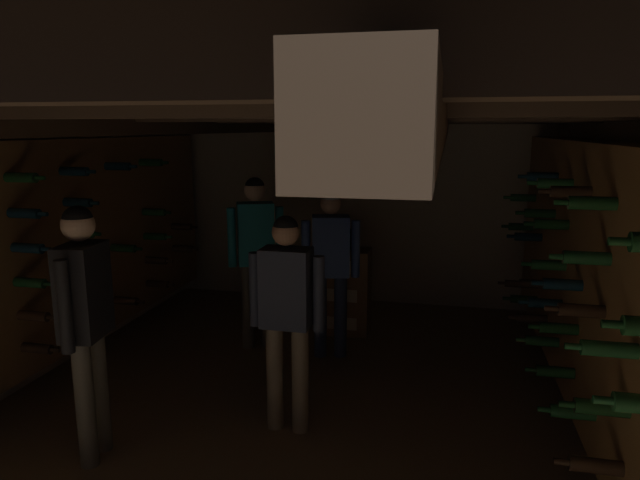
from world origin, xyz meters
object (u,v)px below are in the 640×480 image
(person_guest_far_left, at_px, (256,246))
(wine_crate_stack, at_px, (345,291))
(person_host_center, at_px, (287,305))
(person_guest_rear_center, at_px, (331,259))
(display_bottle, at_px, (348,237))
(person_guest_mid_left, at_px, (85,310))

(person_guest_far_left, bearing_deg, wine_crate_stack, 37.76)
(person_host_center, distance_m, person_guest_rear_center, 1.38)
(wine_crate_stack, relative_size, person_guest_far_left, 0.53)
(wine_crate_stack, bearing_deg, display_bottle, -48.24)
(person_host_center, bearing_deg, person_guest_rear_center, 88.75)
(display_bottle, xyz_separation_m, person_guest_far_left, (-0.80, -0.56, -0.01))
(wine_crate_stack, distance_m, person_guest_rear_center, 0.84)
(person_host_center, relative_size, person_guest_far_left, 0.93)
(person_guest_far_left, distance_m, person_guest_rear_center, 0.76)
(display_bottle, distance_m, person_guest_mid_left, 2.90)
(person_guest_mid_left, height_order, person_guest_rear_center, person_guest_mid_left)
(wine_crate_stack, bearing_deg, person_host_center, -91.34)
(display_bottle, height_order, person_host_center, person_host_center)
(person_guest_far_left, xyz_separation_m, person_guest_rear_center, (0.75, -0.08, -0.07))
(person_guest_mid_left, bearing_deg, display_bottle, 65.20)
(person_guest_mid_left, xyz_separation_m, person_guest_rear_center, (1.17, 2.00, -0.07))
(wine_crate_stack, xyz_separation_m, person_guest_mid_left, (-1.19, -2.67, 0.57))
(person_guest_mid_left, distance_m, person_guest_rear_center, 2.32)
(display_bottle, bearing_deg, person_guest_far_left, -144.78)
(display_bottle, height_order, person_guest_mid_left, person_guest_mid_left)
(person_guest_far_left, bearing_deg, person_guest_mid_left, -101.47)
(person_guest_far_left, bearing_deg, display_bottle, 35.22)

